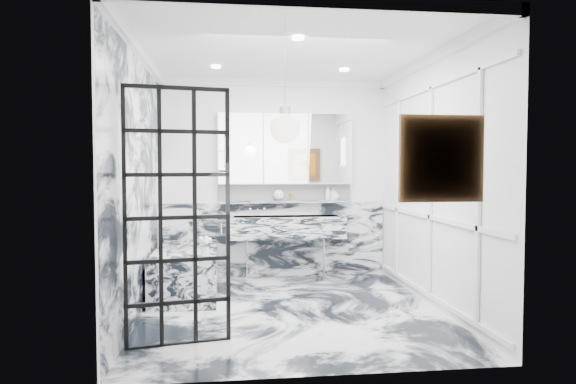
{
  "coord_description": "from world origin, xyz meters",
  "views": [
    {
      "loc": [
        -0.69,
        -5.49,
        1.55
      ],
      "look_at": [
        0.04,
        0.5,
        1.27
      ],
      "focal_mm": 32.0,
      "sensor_mm": 36.0,
      "label": 1
    }
  ],
  "objects": [
    {
      "name": "soap_bottle_b",
      "position": [
        0.84,
        1.71,
        1.18
      ],
      "size": [
        0.1,
        0.1,
        0.18
      ],
      "primitive_type": "imported",
      "rotation": [
        0.0,
        0.0,
        0.28
      ],
      "color": "#4C4C51",
      "rests_on": "ledge"
    },
    {
      "name": "soap_bottle_a",
      "position": [
        0.76,
        1.71,
        1.19
      ],
      "size": [
        0.1,
        0.1,
        0.2
      ],
      "primitive_type": "imported",
      "rotation": [
        0.0,
        0.0,
        -0.41
      ],
      "color": "#8C5919",
      "rests_on": "ledge"
    },
    {
      "name": "face_pot",
      "position": [
        0.05,
        1.71,
        1.17
      ],
      "size": [
        0.15,
        0.15,
        0.15
      ],
      "primitive_type": "sphere",
      "color": "white",
      "rests_on": "ledge"
    },
    {
      "name": "wall_front",
      "position": [
        0.0,
        -1.8,
        1.4
      ],
      "size": [
        3.6,
        0.0,
        3.6
      ],
      "primitive_type": "plane",
      "rotation": [
        -1.57,
        0.0,
        0.0
      ],
      "color": "white",
      "rests_on": "floor"
    },
    {
      "name": "wall_left",
      "position": [
        -1.6,
        0.0,
        1.4
      ],
      "size": [
        0.0,
        3.6,
        3.6
      ],
      "primitive_type": "plane",
      "rotation": [
        1.57,
        0.0,
        1.57
      ],
      "color": "white",
      "rests_on": "floor"
    },
    {
      "name": "pendant_light",
      "position": [
        -0.21,
        -1.32,
        1.87
      ],
      "size": [
        0.25,
        0.25,
        0.25
      ],
      "primitive_type": "sphere",
      "color": "white",
      "rests_on": "ceiling"
    },
    {
      "name": "flower_vase",
      "position": [
        -0.92,
        0.23,
        0.61
      ],
      "size": [
        0.09,
        0.09,
        0.12
      ],
      "primitive_type": "cylinder",
      "color": "silver",
      "rests_on": "bathtub"
    },
    {
      "name": "soap_bottle_c",
      "position": [
        0.87,
        1.71,
        1.16
      ],
      "size": [
        0.12,
        0.12,
        0.14
      ],
      "primitive_type": "imported",
      "rotation": [
        0.0,
        0.0,
        -0.09
      ],
      "color": "silver",
      "rests_on": "ledge"
    },
    {
      "name": "wall_right",
      "position": [
        1.6,
        0.0,
        1.4
      ],
      "size": [
        0.0,
        3.6,
        3.6
      ],
      "primitive_type": "plane",
      "rotation": [
        1.57,
        0.0,
        -1.57
      ],
      "color": "white",
      "rests_on": "floor"
    },
    {
      "name": "ceiling",
      "position": [
        0.0,
        0.0,
        2.8
      ],
      "size": [
        3.6,
        3.6,
        0.0
      ],
      "primitive_type": "plane",
      "rotation": [
        3.14,
        0.0,
        0.0
      ],
      "color": "white",
      "rests_on": "wall_back"
    },
    {
      "name": "mirror_cabinet",
      "position": [
        0.15,
        1.73,
        1.82
      ],
      "size": [
        1.9,
        0.16,
        1.0
      ],
      "primitive_type": "cube",
      "color": "white",
      "rests_on": "wall_back"
    },
    {
      "name": "bathtub",
      "position": [
        -1.18,
        0.9,
        0.28
      ],
      "size": [
        0.75,
        1.65,
        0.55
      ],
      "primitive_type": "cube",
      "color": "silver",
      "rests_on": "floor"
    },
    {
      "name": "subway_tile",
      "position": [
        0.15,
        1.78,
        1.21
      ],
      "size": [
        1.9,
        0.03,
        0.23
      ],
      "primitive_type": "cube",
      "color": "white",
      "rests_on": "wall_back"
    },
    {
      "name": "artwork",
      "position": [
        0.94,
        -1.76,
        1.62
      ],
      "size": [
        0.56,
        0.05,
        0.56
      ],
      "primitive_type": "cube",
      "color": "#C06B13",
      "rests_on": "wall_front"
    },
    {
      "name": "panel_molding",
      "position": [
        1.58,
        0.0,
        1.3
      ],
      "size": [
        0.03,
        3.4,
        2.3
      ],
      "primitive_type": "cube",
      "color": "white",
      "rests_on": "floor"
    },
    {
      "name": "trough_sink",
      "position": [
        0.15,
        1.55,
        0.73
      ],
      "size": [
        1.6,
        0.45,
        0.3
      ],
      "primitive_type": "cube",
      "color": "silver",
      "rests_on": "wall_back"
    },
    {
      "name": "floor",
      "position": [
        0.0,
        0.0,
        0.0
      ],
      "size": [
        3.6,
        3.6,
        0.0
      ],
      "primitive_type": "plane",
      "color": "silver",
      "rests_on": "ground"
    },
    {
      "name": "wall_back",
      "position": [
        0.0,
        1.8,
        1.4
      ],
      "size": [
        3.6,
        0.0,
        3.6
      ],
      "primitive_type": "plane",
      "rotation": [
        1.57,
        0.0,
        0.0
      ],
      "color": "white",
      "rests_on": "floor"
    },
    {
      "name": "sconce_right",
      "position": [
        0.97,
        1.63,
        1.78
      ],
      "size": [
        0.07,
        0.07,
        0.4
      ],
      "primitive_type": "cylinder",
      "color": "white",
      "rests_on": "mirror_cabinet"
    },
    {
      "name": "amber_bottle",
      "position": [
        0.23,
        1.71,
        1.14
      ],
      "size": [
        0.04,
        0.04,
        0.1
      ],
      "primitive_type": "cylinder",
      "color": "#8C5919",
      "rests_on": "ledge"
    },
    {
      "name": "sconce_left",
      "position": [
        -0.67,
        1.63,
        1.78
      ],
      "size": [
        0.07,
        0.07,
        0.4
      ],
      "primitive_type": "cylinder",
      "color": "white",
      "rests_on": "mirror_cabinet"
    },
    {
      "name": "ledge",
      "position": [
        0.15,
        1.72,
        1.07
      ],
      "size": [
        1.9,
        0.14,
        0.04
      ],
      "primitive_type": "cube",
      "color": "silver",
      "rests_on": "wall_back"
    },
    {
      "name": "marble_clad_back",
      "position": [
        0.0,
        1.78,
        0.53
      ],
      "size": [
        3.18,
        0.05,
        1.05
      ],
      "primitive_type": "cube",
      "color": "silver",
      "rests_on": "floor"
    },
    {
      "name": "crittall_door",
      "position": [
        -1.11,
        -0.97,
        1.12
      ],
      "size": [
        0.87,
        0.2,
        2.24
      ],
      "primitive_type": null,
      "rotation": [
        0.0,
        0.0,
        0.18
      ],
      "color": "black",
      "rests_on": "floor"
    },
    {
      "name": "marble_clad_left",
      "position": [
        -1.59,
        0.0,
        1.34
      ],
      "size": [
        0.02,
        3.56,
        2.68
      ],
      "primitive_type": "cube",
      "color": "silver",
      "rests_on": "floor"
    }
  ]
}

